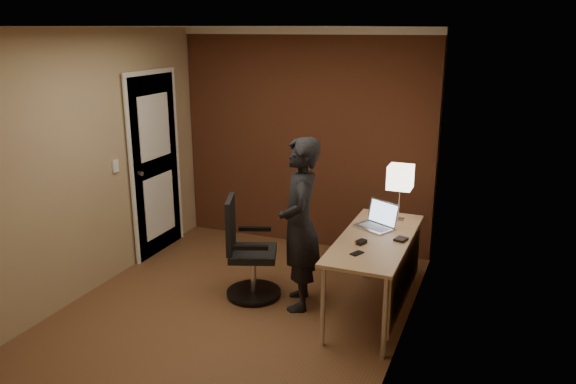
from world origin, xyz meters
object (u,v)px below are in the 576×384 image
(desk_lamp, at_px, (400,178))
(person, at_px, (300,224))
(office_chair, at_px, (247,255))
(mouse, at_px, (361,242))
(wallet, at_px, (401,239))
(laptop, at_px, (378,220))
(desk, at_px, (383,252))
(phone, at_px, (357,253))

(desk_lamp, relative_size, person, 0.34)
(office_chair, relative_size, person, 0.61)
(mouse, height_order, wallet, mouse)
(desk_lamp, height_order, wallet, desk_lamp)
(laptop, relative_size, person, 0.26)
(desk, distance_m, office_chair, 1.29)
(laptop, height_order, office_chair, office_chair)
(desk_lamp, height_order, laptop, desk_lamp)
(person, bearing_deg, desk, 77.36)
(phone, relative_size, wallet, 1.05)
(wallet, bearing_deg, person, -173.18)
(laptop, bearing_deg, office_chair, -161.27)
(phone, relative_size, office_chair, 0.12)
(desk, height_order, phone, phone)
(desk, distance_m, laptop, 0.35)
(office_chair, bearing_deg, mouse, -3.89)
(mouse, xyz_separation_m, person, (-0.59, 0.10, 0.05))
(desk_lamp, relative_size, mouse, 5.35)
(desk_lamp, height_order, phone, desk_lamp)
(phone, height_order, office_chair, office_chair)
(laptop, height_order, phone, laptop)
(desk, bearing_deg, mouse, -127.85)
(desk_lamp, bearing_deg, phone, -98.86)
(person, bearing_deg, wallet, 76.53)
(laptop, xyz_separation_m, phone, (-0.02, -0.70, -0.06))
(wallet, bearing_deg, office_chair, -174.84)
(mouse, distance_m, wallet, 0.36)
(desk, bearing_deg, person, -172.34)
(desk_lamp, relative_size, phone, 4.65)
(desk, relative_size, laptop, 3.63)
(desk_lamp, relative_size, wallet, 4.86)
(desk, relative_size, mouse, 15.00)
(wallet, distance_m, person, 0.90)
(desk_lamp, xyz_separation_m, phone, (-0.15, -0.95, -0.41))
(laptop, distance_m, person, 0.73)
(phone, height_order, person, person)
(desk_lamp, relative_size, office_chair, 0.56)
(desk, relative_size, office_chair, 1.56)
(mouse, relative_size, phone, 0.87)
(desk, distance_m, mouse, 0.29)
(wallet, distance_m, office_chair, 1.46)
(desk_lamp, bearing_deg, person, -140.66)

